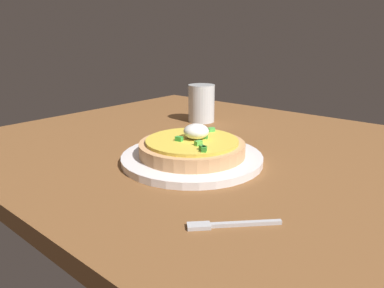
% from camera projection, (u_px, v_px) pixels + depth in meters
% --- Properties ---
extents(dining_table, '(1.17, 0.82, 0.03)m').
position_uv_depth(dining_table, '(249.00, 159.00, 0.69)').
color(dining_table, brown).
rests_on(dining_table, ground).
extents(plate, '(0.26, 0.26, 0.01)m').
position_uv_depth(plate, '(192.00, 158.00, 0.64)').
color(plate, white).
rests_on(plate, dining_table).
extents(pizza, '(0.19, 0.19, 0.06)m').
position_uv_depth(pizza, '(192.00, 146.00, 0.63)').
color(pizza, tan).
rests_on(pizza, plate).
extents(cup_near, '(0.07, 0.07, 0.10)m').
position_uv_depth(cup_near, '(201.00, 105.00, 0.92)').
color(cup_near, silver).
rests_on(cup_near, dining_table).
extents(fork, '(0.09, 0.09, 0.01)m').
position_uv_depth(fork, '(226.00, 225.00, 0.42)').
color(fork, '#B7B7BC').
rests_on(fork, dining_table).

